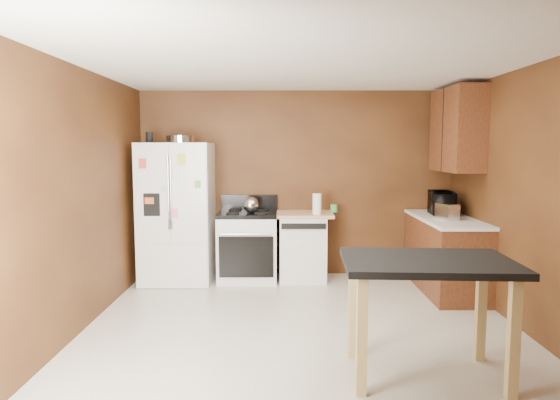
{
  "coord_description": "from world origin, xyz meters",
  "views": [
    {
      "loc": [
        -0.2,
        -4.53,
        1.75
      ],
      "look_at": [
        -0.21,
        0.85,
        1.17
      ],
      "focal_mm": 32.0,
      "sensor_mm": 36.0,
      "label": 1
    }
  ],
  "objects_px": {
    "refrigerator": "(177,213)",
    "island": "(427,277)",
    "pen_cup": "(149,137)",
    "gas_range": "(248,245)",
    "paper_towel": "(317,204)",
    "microwave": "(442,204)",
    "roasting_pan": "(181,139)",
    "dishwasher": "(302,246)",
    "kettle": "(251,205)",
    "toaster": "(447,212)",
    "green_canister": "(334,208)"
  },
  "relations": [
    {
      "from": "refrigerator",
      "to": "island",
      "type": "height_order",
      "value": "refrigerator"
    },
    {
      "from": "pen_cup",
      "to": "gas_range",
      "type": "bearing_deg",
      "value": 7.34
    },
    {
      "from": "pen_cup",
      "to": "paper_towel",
      "type": "distance_m",
      "value": 2.28
    },
    {
      "from": "paper_towel",
      "to": "microwave",
      "type": "distance_m",
      "value": 1.57
    },
    {
      "from": "roasting_pan",
      "to": "pen_cup",
      "type": "xyz_separation_m",
      "value": [
        -0.36,
        -0.15,
        0.02
      ]
    },
    {
      "from": "gas_range",
      "to": "dishwasher",
      "type": "relative_size",
      "value": 1.24
    },
    {
      "from": "dishwasher",
      "to": "refrigerator",
      "type": "bearing_deg",
      "value": -177.01
    },
    {
      "from": "paper_towel",
      "to": "dishwasher",
      "type": "distance_m",
      "value": 0.61
    },
    {
      "from": "kettle",
      "to": "dishwasher",
      "type": "height_order",
      "value": "kettle"
    },
    {
      "from": "kettle",
      "to": "island",
      "type": "relative_size",
      "value": 0.16
    },
    {
      "from": "roasting_pan",
      "to": "toaster",
      "type": "height_order",
      "value": "roasting_pan"
    },
    {
      "from": "roasting_pan",
      "to": "green_canister",
      "type": "relative_size",
      "value": 3.59
    },
    {
      "from": "toaster",
      "to": "paper_towel",
      "type": "bearing_deg",
      "value": 141.61
    },
    {
      "from": "microwave",
      "to": "dishwasher",
      "type": "bearing_deg",
      "value": 87.61
    },
    {
      "from": "gas_range",
      "to": "island",
      "type": "height_order",
      "value": "gas_range"
    },
    {
      "from": "microwave",
      "to": "gas_range",
      "type": "height_order",
      "value": "microwave"
    },
    {
      "from": "pen_cup",
      "to": "dishwasher",
      "type": "bearing_deg",
      "value": 5.35
    },
    {
      "from": "paper_towel",
      "to": "refrigerator",
      "type": "xyz_separation_m",
      "value": [
        -1.81,
        0.06,
        -0.12
      ]
    },
    {
      "from": "green_canister",
      "to": "dishwasher",
      "type": "relative_size",
      "value": 0.12
    },
    {
      "from": "kettle",
      "to": "island",
      "type": "xyz_separation_m",
      "value": [
        1.49,
        -2.72,
        -0.23
      ]
    },
    {
      "from": "toaster",
      "to": "dishwasher",
      "type": "bearing_deg",
      "value": 139.24
    },
    {
      "from": "green_canister",
      "to": "kettle",
      "type": "bearing_deg",
      "value": -171.91
    },
    {
      "from": "paper_towel",
      "to": "island",
      "type": "relative_size",
      "value": 0.2
    },
    {
      "from": "dishwasher",
      "to": "pen_cup",
      "type": "bearing_deg",
      "value": -174.65
    },
    {
      "from": "toaster",
      "to": "dishwasher",
      "type": "distance_m",
      "value": 1.88
    },
    {
      "from": "pen_cup",
      "to": "paper_towel",
      "type": "xyz_separation_m",
      "value": [
        2.11,
        0.04,
        -0.84
      ]
    },
    {
      "from": "pen_cup",
      "to": "refrigerator",
      "type": "relative_size",
      "value": 0.07
    },
    {
      "from": "refrigerator",
      "to": "island",
      "type": "xyz_separation_m",
      "value": [
        2.45,
        -2.73,
        -0.13
      ]
    },
    {
      "from": "gas_range",
      "to": "dishwasher",
      "type": "distance_m",
      "value": 0.72
    },
    {
      "from": "roasting_pan",
      "to": "dishwasher",
      "type": "bearing_deg",
      "value": 1.21
    },
    {
      "from": "toaster",
      "to": "dishwasher",
      "type": "height_order",
      "value": "toaster"
    },
    {
      "from": "refrigerator",
      "to": "microwave",
      "type": "bearing_deg",
      "value": -2.61
    },
    {
      "from": "pen_cup",
      "to": "green_canister",
      "type": "height_order",
      "value": "pen_cup"
    },
    {
      "from": "roasting_pan",
      "to": "green_canister",
      "type": "height_order",
      "value": "roasting_pan"
    },
    {
      "from": "toaster",
      "to": "gas_range",
      "type": "bearing_deg",
      "value": 146.17
    },
    {
      "from": "toaster",
      "to": "dishwasher",
      "type": "relative_size",
      "value": 0.29
    },
    {
      "from": "gas_range",
      "to": "toaster",
      "type": "bearing_deg",
      "value": -15.59
    },
    {
      "from": "island",
      "to": "toaster",
      "type": "bearing_deg",
      "value": 68.29
    },
    {
      "from": "roasting_pan",
      "to": "green_canister",
      "type": "bearing_deg",
      "value": 2.7
    },
    {
      "from": "pen_cup",
      "to": "kettle",
      "type": "distance_m",
      "value": 1.53
    },
    {
      "from": "refrigerator",
      "to": "toaster",
      "type": "bearing_deg",
      "value": -10.4
    },
    {
      "from": "toaster",
      "to": "pen_cup",
      "type": "bearing_deg",
      "value": 153.73
    },
    {
      "from": "microwave",
      "to": "refrigerator",
      "type": "relative_size",
      "value": 0.27
    },
    {
      "from": "island",
      "to": "gas_range",
      "type": "bearing_deg",
      "value": 118.86
    },
    {
      "from": "paper_towel",
      "to": "toaster",
      "type": "xyz_separation_m",
      "value": [
        1.49,
        -0.55,
        -0.03
      ]
    },
    {
      "from": "paper_towel",
      "to": "island",
      "type": "bearing_deg",
      "value": -76.51
    },
    {
      "from": "microwave",
      "to": "island",
      "type": "relative_size",
      "value": 0.37
    },
    {
      "from": "gas_range",
      "to": "microwave",
      "type": "bearing_deg",
      "value": -4.98
    },
    {
      "from": "gas_range",
      "to": "pen_cup",
      "type": "bearing_deg",
      "value": -172.66
    },
    {
      "from": "pen_cup",
      "to": "gas_range",
      "type": "xyz_separation_m",
      "value": [
        1.22,
        0.16,
        -1.41
      ]
    }
  ]
}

